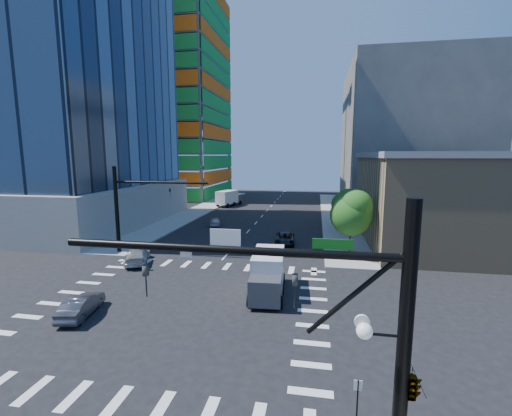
# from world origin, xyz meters

# --- Properties ---
(ground) EXTENTS (160.00, 160.00, 0.00)m
(ground) POSITION_xyz_m (0.00, 0.00, 0.00)
(ground) COLOR black
(ground) RESTS_ON ground
(road_markings) EXTENTS (20.00, 20.00, 0.01)m
(road_markings) POSITION_xyz_m (0.00, 0.00, 0.01)
(road_markings) COLOR silver
(road_markings) RESTS_ON ground
(sidewalk_ne) EXTENTS (5.00, 60.00, 0.15)m
(sidewalk_ne) POSITION_xyz_m (12.50, 40.00, 0.07)
(sidewalk_ne) COLOR #9C9894
(sidewalk_ne) RESTS_ON ground
(sidewalk_nw) EXTENTS (5.00, 60.00, 0.15)m
(sidewalk_nw) POSITION_xyz_m (-12.50, 40.00, 0.07)
(sidewalk_nw) COLOR #9C9894
(sidewalk_nw) RESTS_ON ground
(construction_building) EXTENTS (25.16, 34.50, 70.60)m
(construction_building) POSITION_xyz_m (-27.41, 61.93, 24.61)
(construction_building) COLOR slate
(construction_building) RESTS_ON ground
(commercial_building) EXTENTS (20.50, 22.50, 10.60)m
(commercial_building) POSITION_xyz_m (25.00, 22.00, 5.31)
(commercial_building) COLOR tan
(commercial_building) RESTS_ON ground
(bg_building_ne) EXTENTS (24.00, 30.00, 28.00)m
(bg_building_ne) POSITION_xyz_m (27.00, 55.00, 14.00)
(bg_building_ne) COLOR #595550
(bg_building_ne) RESTS_ON ground
(signal_mast_se) EXTENTS (10.51, 2.48, 9.00)m
(signal_mast_se) POSITION_xyz_m (10.60, -11.50, 5.01)
(signal_mast_se) COLOR black
(signal_mast_se) RESTS_ON sidewalk_se
(signal_mast_nw) EXTENTS (10.20, 0.40, 9.00)m
(signal_mast_nw) POSITION_xyz_m (-10.00, 11.50, 5.49)
(signal_mast_nw) COLOR black
(signal_mast_nw) RESTS_ON sidewalk_nw
(tree_south) EXTENTS (4.16, 4.16, 6.82)m
(tree_south) POSITION_xyz_m (12.63, 13.90, 4.69)
(tree_south) COLOR #382316
(tree_south) RESTS_ON sidewalk_ne
(tree_north) EXTENTS (3.54, 3.52, 5.78)m
(tree_north) POSITION_xyz_m (12.93, 25.90, 3.99)
(tree_north) COLOR #382316
(tree_north) RESTS_ON sidewalk_ne
(no_parking_sign) EXTENTS (0.30, 0.06, 2.20)m
(no_parking_sign) POSITION_xyz_m (10.70, -9.00, 1.38)
(no_parking_sign) COLOR black
(no_parking_sign) RESTS_ON ground
(car_nb_far) EXTENTS (2.50, 4.87, 1.32)m
(car_nb_far) POSITION_xyz_m (5.56, 18.11, 0.66)
(car_nb_far) COLOR black
(car_nb_far) RESTS_ON ground
(car_sb_near) EXTENTS (3.66, 5.33, 1.43)m
(car_sb_near) POSITION_xyz_m (-7.79, 8.59, 0.72)
(car_sb_near) COLOR #BBBBBB
(car_sb_near) RESTS_ON ground
(car_sb_mid) EXTENTS (2.48, 4.09, 1.30)m
(car_sb_mid) POSITION_xyz_m (-5.48, 26.69, 0.65)
(car_sb_mid) COLOR #B2B5BA
(car_sb_mid) RESTS_ON ground
(car_sb_cross) EXTENTS (2.17, 4.28, 1.35)m
(car_sb_cross) POSITION_xyz_m (-5.72, -2.19, 0.67)
(car_sb_cross) COLOR #4A494E
(car_sb_cross) RESTS_ON ground
(box_truck_near) EXTENTS (2.82, 5.89, 3.01)m
(box_truck_near) POSITION_xyz_m (5.64, 3.18, 1.33)
(box_truck_near) COLOR black
(box_truck_near) RESTS_ON ground
(box_truck_far) EXTENTS (4.38, 6.57, 3.18)m
(box_truck_far) POSITION_xyz_m (-8.50, 47.03, 1.41)
(box_truck_far) COLOR black
(box_truck_far) RESTS_ON ground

